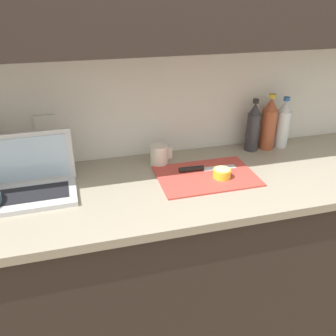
# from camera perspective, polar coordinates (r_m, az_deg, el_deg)

# --- Properties ---
(ground_plane) EXTENTS (12.00, 12.00, 0.00)m
(ground_plane) POSITION_cam_1_polar(r_m,az_deg,el_deg) (2.16, 9.26, -22.71)
(ground_plane) COLOR brown
(ground_plane) RESTS_ON ground
(wall_back) EXTENTS (5.20, 0.38, 2.60)m
(wall_back) POSITION_cam_1_polar(r_m,az_deg,el_deg) (1.63, 10.00, 23.93)
(wall_back) COLOR white
(wall_back) RESTS_ON ground_plane
(counter_unit) EXTENTS (2.45, 0.62, 0.91)m
(counter_unit) POSITION_cam_1_polar(r_m,az_deg,el_deg) (1.84, 10.90, -13.09)
(counter_unit) COLOR #332823
(counter_unit) RESTS_ON ground_plane
(laptop) EXTENTS (0.33, 0.22, 0.23)m
(laptop) POSITION_cam_1_polar(r_m,az_deg,el_deg) (1.48, -20.86, -1.86)
(laptop) COLOR silver
(laptop) RESTS_ON counter_unit
(cutting_board) EXTENTS (0.42, 0.29, 0.01)m
(cutting_board) POSITION_cam_1_polar(r_m,az_deg,el_deg) (1.54, 6.17, -1.27)
(cutting_board) COLOR #D1473D
(cutting_board) RESTS_ON counter_unit
(knife) EXTENTS (0.26, 0.04, 0.02)m
(knife) POSITION_cam_1_polar(r_m,az_deg,el_deg) (1.57, 4.83, -0.10)
(knife) COLOR silver
(knife) RESTS_ON cutting_board
(lemon_half_cut) EXTENTS (0.07, 0.07, 0.04)m
(lemon_half_cut) POSITION_cam_1_polar(r_m,az_deg,el_deg) (1.52, 8.64, -0.81)
(lemon_half_cut) COLOR yellow
(lemon_half_cut) RESTS_ON cutting_board
(bottle_green_soda) EXTENTS (0.07, 0.07, 0.26)m
(bottle_green_soda) POSITION_cam_1_polar(r_m,az_deg,el_deg) (1.87, 17.95, 6.66)
(bottle_green_soda) COLOR silver
(bottle_green_soda) RESTS_ON counter_unit
(bottle_oil_tall) EXTENTS (0.07, 0.07, 0.28)m
(bottle_oil_tall) POSITION_cam_1_polar(r_m,az_deg,el_deg) (1.83, 15.83, 6.78)
(bottle_oil_tall) COLOR #A34C2D
(bottle_oil_tall) RESTS_ON counter_unit
(bottle_water_clear) EXTENTS (0.06, 0.06, 0.26)m
(bottle_water_clear) POSITION_cam_1_polar(r_m,az_deg,el_deg) (1.79, 13.47, 6.35)
(bottle_water_clear) COLOR #333338
(bottle_water_clear) RESTS_ON counter_unit
(measuring_cup) EXTENTS (0.10, 0.08, 0.09)m
(measuring_cup) POSITION_cam_1_polar(r_m,az_deg,el_deg) (1.62, -1.42, 2.10)
(measuring_cup) COLOR silver
(measuring_cup) RESTS_ON counter_unit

